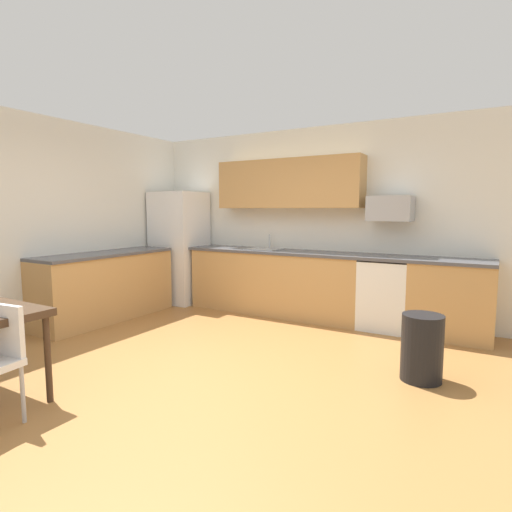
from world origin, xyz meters
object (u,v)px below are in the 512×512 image
Objects in this scene: microwave at (390,209)px; trash_bin at (422,348)px; oven_range at (385,294)px; refrigerator at (180,247)px.

microwave is 2.14m from trash_bin.
microwave is 0.90× the size of trash_bin.
microwave reaches higher than oven_range.
refrigerator is at bearing 160.40° from trash_bin.
oven_range is 1.52× the size of trash_bin.
oven_range is 1.66m from trash_bin.
trash_bin is (4.02, -1.43, -0.61)m from refrigerator.
oven_range is at bearing 1.37° from refrigerator.
refrigerator reaches higher than oven_range.
refrigerator is at bearing -176.92° from microwave.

